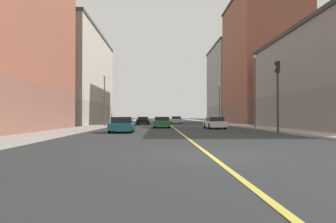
% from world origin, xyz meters
% --- Properties ---
extents(ground_plane, '(400.00, 400.00, 0.00)m').
position_xyz_m(ground_plane, '(0.00, 0.00, 0.00)').
color(ground_plane, '#2B2F30').
rests_on(ground_plane, ground).
extents(sidewalk_left, '(3.17, 168.00, 0.15)m').
position_xyz_m(sidewalk_left, '(9.65, 49.00, 0.07)').
color(sidewalk_left, '#9E9B93').
rests_on(sidewalk_left, ground).
extents(sidewalk_right, '(3.17, 168.00, 0.15)m').
position_xyz_m(sidewalk_right, '(-9.65, 49.00, 0.07)').
color(sidewalk_right, '#9E9B93').
rests_on(sidewalk_right, ground).
extents(lane_center_stripe, '(0.16, 154.00, 0.01)m').
position_xyz_m(lane_center_stripe, '(0.00, 49.00, 0.01)').
color(lane_center_stripe, '#E5D14C').
rests_on(lane_center_stripe, ground).
extents(building_left_mid, '(10.80, 18.48, 22.09)m').
position_xyz_m(building_left_mid, '(16.48, 44.43, 11.05)').
color(building_left_mid, brown).
rests_on(building_left_mid, ground).
extents(building_left_far, '(10.80, 20.21, 18.05)m').
position_xyz_m(building_left_far, '(16.48, 65.06, 9.03)').
color(building_left_far, gray).
rests_on(building_left_far, ground).
extents(building_right_midblock, '(10.80, 25.83, 14.90)m').
position_xyz_m(building_right_midblock, '(-16.48, 41.39, 7.46)').
color(building_right_midblock, '#9D9688').
rests_on(building_right_midblock, ground).
extents(traffic_light_left_near, '(0.40, 0.32, 5.71)m').
position_xyz_m(traffic_light_left_near, '(7.65, 13.93, 3.71)').
color(traffic_light_left_near, '#2D2D2D').
rests_on(traffic_light_left_near, ground).
extents(street_lamp_left_near, '(0.36, 0.36, 7.84)m').
position_xyz_m(street_lamp_left_near, '(8.67, 23.14, 4.84)').
color(street_lamp_left_near, '#4C4C51').
rests_on(street_lamp_left_near, ground).
extents(street_lamp_right_near, '(0.36, 0.36, 6.46)m').
position_xyz_m(street_lamp_right_near, '(-8.67, 29.66, 4.12)').
color(street_lamp_right_near, '#4C4C51').
rests_on(street_lamp_right_near, ground).
extents(street_lamp_left_far, '(0.36, 0.36, 6.75)m').
position_xyz_m(street_lamp_left_far, '(8.67, 43.49, 4.27)').
color(street_lamp_left_far, '#4C4C51').
rests_on(street_lamp_left_far, ground).
extents(car_teal, '(2.00, 4.07, 1.29)m').
position_xyz_m(car_teal, '(-4.82, 15.61, 0.63)').
color(car_teal, '#196670').
rests_on(car_teal, ground).
extents(car_white, '(1.95, 4.27, 1.27)m').
position_xyz_m(car_white, '(4.31, 23.35, 0.63)').
color(car_white, white).
rests_on(car_white, ground).
extents(car_silver, '(2.04, 4.02, 1.35)m').
position_xyz_m(car_silver, '(1.52, 49.33, 0.66)').
color(car_silver, silver).
rests_on(car_silver, ground).
extents(car_black, '(2.04, 4.60, 1.27)m').
position_xyz_m(car_black, '(-4.34, 41.91, 0.62)').
color(car_black, black).
rests_on(car_black, ground).
extents(car_green, '(2.01, 4.62, 1.29)m').
position_xyz_m(car_green, '(-1.37, 26.58, 0.64)').
color(car_green, '#1E6B38').
rests_on(car_green, ground).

